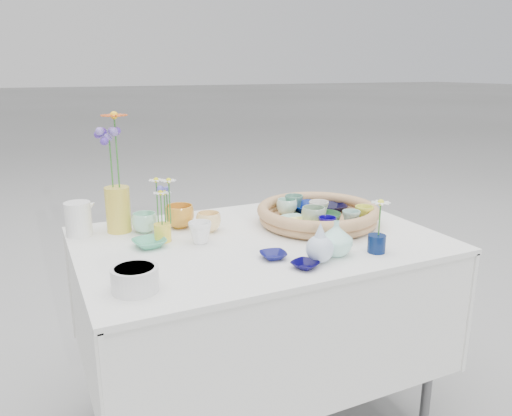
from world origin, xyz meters
name	(u,v)px	position (x,y,z in m)	size (l,w,h in m)	color
wicker_tray	(318,214)	(0.28, 0.05, 0.80)	(0.47, 0.47, 0.08)	#9E7244
tray_ceramic_0	(308,208)	(0.30, 0.15, 0.80)	(0.14, 0.14, 0.04)	#011467
tray_ceramic_1	(333,208)	(0.40, 0.13, 0.80)	(0.11, 0.11, 0.03)	black
tray_ceramic_2	(364,214)	(0.41, -0.06, 0.82)	(0.07, 0.07, 0.07)	#D0D63F
tray_ceramic_3	(325,218)	(0.28, 0.00, 0.80)	(0.12, 0.12, 0.04)	#356F43
tray_ceramic_4	(314,216)	(0.22, -0.01, 0.82)	(0.09, 0.09, 0.07)	#8EA991
tray_ceramic_5	(293,220)	(0.17, 0.06, 0.79)	(0.09, 0.09, 0.02)	#96C7B2
tray_ceramic_6	(287,207)	(0.20, 0.16, 0.82)	(0.08, 0.08, 0.06)	silver
tray_ceramic_7	(319,210)	(0.29, 0.05, 0.82)	(0.08, 0.08, 0.07)	silver
tray_ceramic_8	(321,202)	(0.41, 0.23, 0.80)	(0.09, 0.09, 0.03)	#ADC5F4
tray_ceramic_9	(327,225)	(0.22, -0.11, 0.81)	(0.06, 0.06, 0.06)	#0A0068
tray_ceramic_10	(305,224)	(0.18, -0.02, 0.80)	(0.12, 0.12, 0.03)	#FFEE73
tray_ceramic_11	(351,219)	(0.34, -0.08, 0.81)	(0.07, 0.07, 0.06)	#8CB5AB
tray_ceramic_12	(294,203)	(0.25, 0.18, 0.82)	(0.08, 0.08, 0.07)	#4D7E69
loose_ceramic_0	(180,216)	(-0.22, 0.24, 0.81)	(0.11, 0.11, 0.09)	orange
loose_ceramic_1	(209,222)	(-0.14, 0.14, 0.80)	(0.09, 0.09, 0.07)	#FFD78D
loose_ceramic_2	(149,243)	(-0.38, 0.07, 0.78)	(0.11, 0.11, 0.03)	#48A67E
loose_ceramic_3	(200,232)	(-0.21, 0.04, 0.80)	(0.08, 0.08, 0.08)	white
loose_ceramic_4	(273,255)	(-0.04, -0.21, 0.78)	(0.08, 0.08, 0.02)	#0E0F51
loose_ceramic_5	(145,223)	(-0.35, 0.23, 0.80)	(0.09, 0.09, 0.07)	#A0DEC1
loose_ceramic_6	(305,265)	(0.01, -0.32, 0.77)	(0.08, 0.08, 0.02)	#060235
fluted_bowl	(135,279)	(-0.49, -0.26, 0.80)	(0.13, 0.13, 0.07)	silver
bud_vase_paleblue	(320,242)	(0.07, -0.29, 0.83)	(0.09, 0.09, 0.13)	silver
bud_vase_seafoam	(336,238)	(0.15, -0.26, 0.82)	(0.11, 0.11, 0.11)	#A9E7D5
bud_vase_cobalt	(377,244)	(0.29, -0.30, 0.79)	(0.06, 0.06, 0.06)	#061742
single_daisy	(380,219)	(0.29, -0.30, 0.88)	(0.07, 0.07, 0.13)	white
tall_vase_yellow	(118,209)	(-0.44, 0.28, 0.85)	(0.09, 0.09, 0.17)	gold
gerbera	(117,152)	(-0.43, 0.28, 1.06)	(0.11, 0.11, 0.28)	#DA561F
hydrangea	(111,162)	(-0.45, 0.29, 1.02)	(0.07, 0.07, 0.25)	#4E2FA5
white_pitcher	(78,219)	(-0.58, 0.30, 0.83)	(0.13, 0.09, 0.12)	white
daisy_cup	(163,233)	(-0.32, 0.11, 0.80)	(0.06, 0.06, 0.06)	yellow
daisy_posy	(163,202)	(-0.31, 0.11, 0.91)	(0.08, 0.08, 0.15)	white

